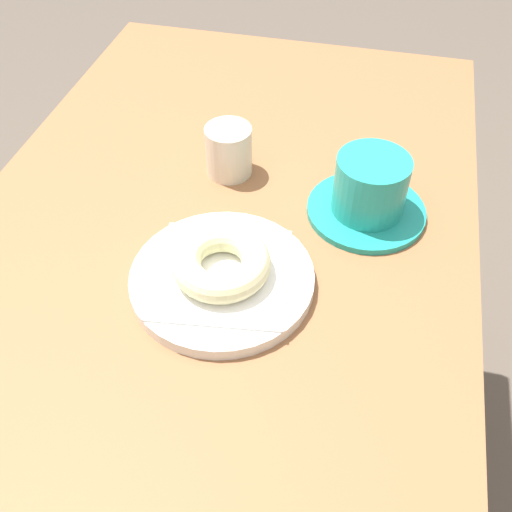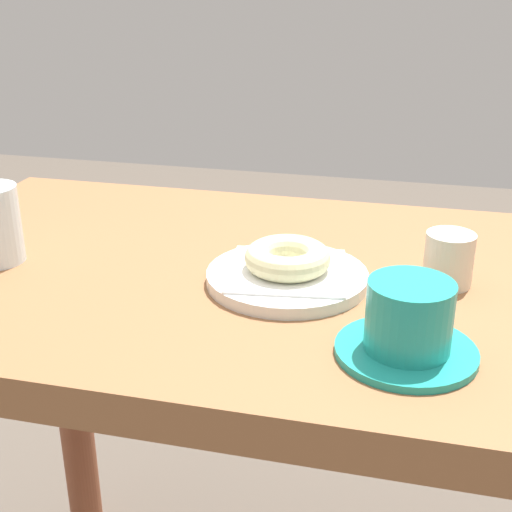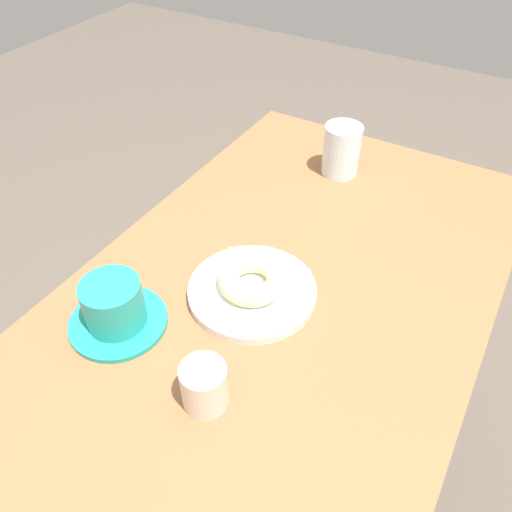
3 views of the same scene
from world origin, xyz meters
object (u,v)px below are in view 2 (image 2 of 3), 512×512
at_px(donut_sugar_ring, 287,258).
at_px(coffee_cup, 408,324).
at_px(plate_sugar_ring, 287,277).
at_px(sugar_jar, 449,259).

xyz_separation_m(donut_sugar_ring, coffee_cup, (0.15, -0.14, 0.00)).
distance_m(plate_sugar_ring, sugar_jar, 0.20).
xyz_separation_m(plate_sugar_ring, donut_sugar_ring, (0.00, 0.00, 0.03)).
bearing_deg(coffee_cup, sugar_jar, 77.47).
distance_m(donut_sugar_ring, sugar_jar, 0.20).
relative_size(donut_sugar_ring, sugar_jar, 1.59).
height_order(plate_sugar_ring, sugar_jar, sugar_jar).
bearing_deg(donut_sugar_ring, plate_sugar_ring, -90.00).
bearing_deg(coffee_cup, plate_sugar_ring, 137.08).
xyz_separation_m(donut_sugar_ring, sugar_jar, (0.19, 0.04, -0.00)).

